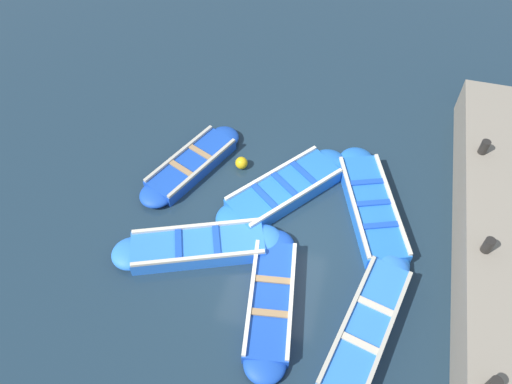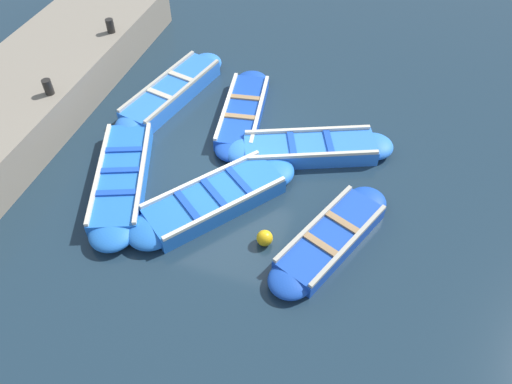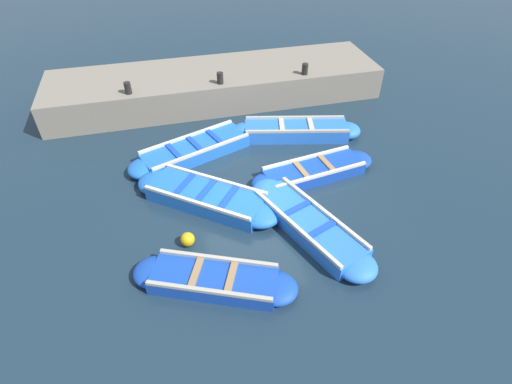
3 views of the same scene
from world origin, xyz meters
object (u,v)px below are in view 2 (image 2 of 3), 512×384
object	(u,v)px
boat_drifting	(215,199)
boat_tucked	(310,149)
boat_inner_gap	(122,177)
bollard_mid_north	(48,87)
buoy_orange_near	(265,238)
boat_far_corner	(331,238)
boat_mid_row	(243,112)
boat_outer_left	(172,92)
bollard_north	(110,26)

from	to	relation	value
boat_drifting	boat_tucked	xyz separation A→B (m)	(-1.48, -2.06, -0.01)
boat_inner_gap	bollard_mid_north	xyz separation A→B (m)	(2.23, -1.16, 1.00)
boat_drifting	buoy_orange_near	bearing A→B (deg)	153.93
boat_far_corner	boat_mid_row	size ratio (longest dim) A/B	0.94
boat_tucked	boat_inner_gap	bearing A→B (deg)	29.86
bollard_mid_north	boat_far_corner	bearing A→B (deg)	168.17
boat_tucked	buoy_orange_near	distance (m)	2.68
boat_drifting	buoy_orange_near	size ratio (longest dim) A/B	11.38
boat_inner_gap	boat_outer_left	size ratio (longest dim) A/B	1.01
boat_inner_gap	buoy_orange_near	bearing A→B (deg)	169.39
boat_far_corner	bollard_north	size ratio (longest dim) A/B	9.51
boat_inner_gap	boat_mid_row	distance (m)	3.34
boat_outer_left	buoy_orange_near	bearing A→B (deg)	134.22
boat_far_corner	boat_drifting	xyz separation A→B (m)	(2.44, -0.23, 0.03)
boat_far_corner	boat_drifting	distance (m)	2.45
bollard_north	bollard_mid_north	size ratio (longest dim) A/B	1.00
boat_far_corner	bollard_mid_north	distance (m)	6.97
bollard_mid_north	buoy_orange_near	xyz separation A→B (m)	(-5.55, 1.79, -1.03)
bollard_north	boat_far_corner	bearing A→B (deg)	148.15
boat_outer_left	boat_drifting	bearing A→B (deg)	127.20
boat_drifting	bollard_north	world-z (taller)	bollard_north
boat_far_corner	boat_drifting	world-z (taller)	boat_drifting
boat_far_corner	bollard_mid_north	world-z (taller)	bollard_mid_north
boat_mid_row	boat_far_corner	bearing A→B (deg)	132.03
boat_inner_gap	boat_far_corner	world-z (taller)	boat_inner_gap
boat_outer_left	bollard_north	distance (m)	2.41
bollard_north	buoy_orange_near	world-z (taller)	bollard_north
boat_far_corner	bollard_mid_north	bearing A→B (deg)	-11.83
bollard_north	buoy_orange_near	size ratio (longest dim) A/B	1.12
boat_drifting	boat_tucked	bearing A→B (deg)	-125.60
boat_tucked	bollard_mid_north	xyz separation A→B (m)	(5.79, 0.88, 1.01)
bollard_mid_north	boat_inner_gap	bearing A→B (deg)	152.40
boat_outer_left	boat_tucked	size ratio (longest dim) A/B	1.03
boat_inner_gap	boat_outer_left	distance (m)	3.03
boat_inner_gap	boat_mid_row	bearing A→B (deg)	-120.90
boat_far_corner	bollard_north	xyz separation A→B (m)	(6.75, -4.19, 1.03)
boat_tucked	buoy_orange_near	size ratio (longest dim) A/B	12.14
bollard_north	boat_inner_gap	bearing A→B (deg)	119.44
boat_outer_left	boat_tucked	bearing A→B (deg)	165.47
boat_far_corner	buoy_orange_near	distance (m)	1.25
boat_tucked	bollard_north	distance (m)	6.17
boat_far_corner	boat_tucked	bearing A→B (deg)	-67.24
boat_drifting	bollard_mid_north	world-z (taller)	bollard_mid_north
boat_far_corner	boat_tucked	distance (m)	2.49
boat_tucked	buoy_orange_near	xyz separation A→B (m)	(0.23, 2.67, -0.02)
buoy_orange_near	boat_tucked	bearing A→B (deg)	-94.99
boat_inner_gap	boat_tucked	size ratio (longest dim) A/B	1.05
boat_tucked	buoy_orange_near	bearing A→B (deg)	85.01
boat_outer_left	buoy_orange_near	world-z (taller)	boat_outer_left
boat_drifting	boat_far_corner	bearing A→B (deg)	174.51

